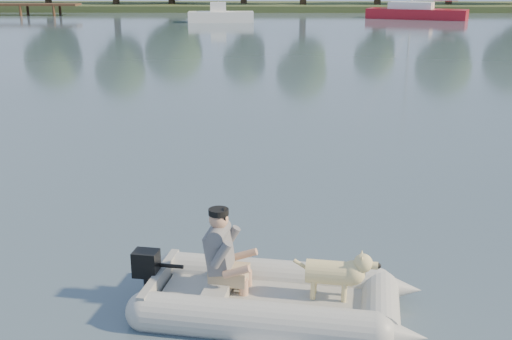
# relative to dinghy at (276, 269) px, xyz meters

# --- Properties ---
(water) EXTENTS (160.00, 160.00, 0.00)m
(water) POSITION_rel_dinghy_xyz_m (-0.34, 0.71, -0.55)
(water) COLOR slate
(water) RESTS_ON ground
(shore_bank) EXTENTS (160.00, 12.00, 0.70)m
(shore_bank) POSITION_rel_dinghy_xyz_m (-0.34, 62.71, -0.30)
(shore_bank) COLOR #47512D
(shore_bank) RESTS_ON water
(dinghy) EXTENTS (4.84, 3.73, 1.30)m
(dinghy) POSITION_rel_dinghy_xyz_m (0.00, 0.00, 0.00)
(dinghy) COLOR #A2A29D
(dinghy) RESTS_ON water
(man) EXTENTS (0.76, 0.68, 1.01)m
(man) POSITION_rel_dinghy_xyz_m (-0.64, 0.15, 0.18)
(man) COLOR slate
(man) RESTS_ON dinghy
(dog) EXTENTS (0.91, 0.45, 0.58)m
(dog) POSITION_rel_dinghy_xyz_m (0.61, -0.05, -0.07)
(dog) COLOR tan
(dog) RESTS_ON dinghy
(outboard_motor) EXTENTS (0.43, 0.33, 0.74)m
(outboard_motor) POSITION_rel_dinghy_xyz_m (-1.54, 0.25, -0.26)
(outboard_motor) COLOR black
(outboard_motor) RESTS_ON dinghy
(motorboat) EXTENTS (5.39, 2.37, 2.23)m
(motorboat) POSITION_rel_dinghy_xyz_m (-3.87, 44.80, 0.46)
(motorboat) COLOR white
(motorboat) RESTS_ON water
(sailboat) EXTENTS (8.47, 5.35, 11.21)m
(sailboat) POSITION_rel_dinghy_xyz_m (12.21, 48.86, -0.06)
(sailboat) COLOR #A3121D
(sailboat) RESTS_ON water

